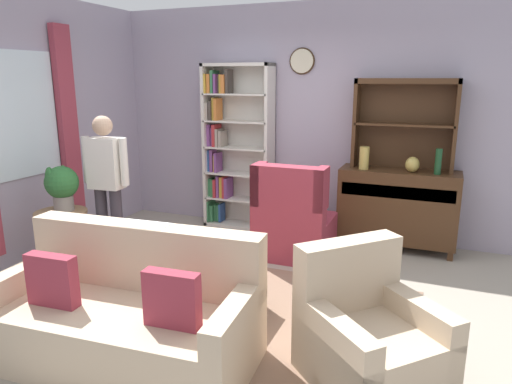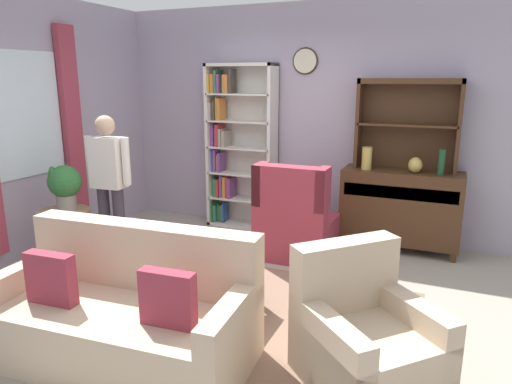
# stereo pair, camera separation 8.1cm
# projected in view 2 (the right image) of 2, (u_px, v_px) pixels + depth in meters

# --- Properties ---
(ground_plane) EXTENTS (5.40, 4.60, 0.02)m
(ground_plane) POSITION_uv_depth(u_px,v_px,m) (237.00, 300.00, 4.17)
(ground_plane) COLOR #9E9384
(wall_back) EXTENTS (5.00, 0.09, 2.80)m
(wall_back) POSITION_uv_depth(u_px,v_px,m) (310.00, 121.00, 5.73)
(wall_back) COLOR #A399AD
(wall_back) RESTS_ON ground_plane
(wall_left) EXTENTS (0.16, 4.20, 2.80)m
(wall_left) POSITION_uv_depth(u_px,v_px,m) (17.00, 130.00, 4.81)
(wall_left) COLOR #A399AD
(wall_left) RESTS_ON ground_plane
(area_rug) EXTENTS (2.68, 2.11, 0.01)m
(area_rug) POSITION_uv_depth(u_px,v_px,m) (243.00, 318.00, 3.82)
(area_rug) COLOR #846651
(area_rug) RESTS_ON ground_plane
(bookshelf) EXTENTS (0.90, 0.30, 2.10)m
(bookshelf) POSITION_uv_depth(u_px,v_px,m) (236.00, 146.00, 6.00)
(bookshelf) COLOR silver
(bookshelf) RESTS_ON ground_plane
(sideboard) EXTENTS (1.30, 0.45, 0.92)m
(sideboard) POSITION_uv_depth(u_px,v_px,m) (400.00, 206.00, 5.26)
(sideboard) COLOR #422816
(sideboard) RESTS_ON ground_plane
(sideboard_hutch) EXTENTS (1.10, 0.26, 1.00)m
(sideboard_hutch) POSITION_uv_depth(u_px,v_px,m) (408.00, 112.00, 5.10)
(sideboard_hutch) COLOR #422816
(sideboard_hutch) RESTS_ON sideboard
(vase_tall) EXTENTS (0.11, 0.11, 0.25)m
(vase_tall) POSITION_uv_depth(u_px,v_px,m) (367.00, 158.00, 5.21)
(vase_tall) COLOR tan
(vase_tall) RESTS_ON sideboard
(vase_round) EXTENTS (0.15, 0.15, 0.17)m
(vase_round) POSITION_uv_depth(u_px,v_px,m) (415.00, 165.00, 5.03)
(vase_round) COLOR tan
(vase_round) RESTS_ON sideboard
(bottle_wine) EXTENTS (0.07, 0.07, 0.28)m
(bottle_wine) POSITION_uv_depth(u_px,v_px,m) (441.00, 162.00, 4.90)
(bottle_wine) COLOR #194223
(bottle_wine) RESTS_ON sideboard
(couch_floral) EXTENTS (1.85, 0.97, 0.90)m
(couch_floral) POSITION_uv_depth(u_px,v_px,m) (125.00, 316.00, 3.24)
(couch_floral) COLOR #C6AD8E
(couch_floral) RESTS_ON ground_plane
(armchair_floral) EXTENTS (1.08, 1.08, 0.88)m
(armchair_floral) POSITION_uv_depth(u_px,v_px,m) (365.00, 340.00, 2.98)
(armchair_floral) COLOR #C6AD8E
(armchair_floral) RESTS_ON ground_plane
(wingback_chair) EXTENTS (0.78, 0.80, 1.05)m
(wingback_chair) POSITION_uv_depth(u_px,v_px,m) (295.00, 223.00, 5.07)
(wingback_chair) COLOR maroon
(wingback_chair) RESTS_ON ground_plane
(plant_stand) EXTENTS (0.52, 0.52, 0.60)m
(plant_stand) POSITION_uv_depth(u_px,v_px,m) (66.00, 231.00, 4.83)
(plant_stand) COLOR #A87F56
(plant_stand) RESTS_ON ground_plane
(potted_plant_large) EXTENTS (0.33, 0.33, 0.46)m
(potted_plant_large) POSITION_uv_depth(u_px,v_px,m) (64.00, 184.00, 4.74)
(potted_plant_large) COLOR gray
(potted_plant_large) RESTS_ON plant_stand
(person_reading) EXTENTS (0.52, 0.22, 1.56)m
(person_reading) POSITION_uv_depth(u_px,v_px,m) (109.00, 179.00, 4.80)
(person_reading) COLOR #38333D
(person_reading) RESTS_ON ground_plane
(coffee_table) EXTENTS (0.80, 0.50, 0.42)m
(coffee_table) POSITION_uv_depth(u_px,v_px,m) (209.00, 271.00, 3.88)
(coffee_table) COLOR #422816
(coffee_table) RESTS_ON ground_plane
(book_stack) EXTENTS (0.21, 0.16, 0.05)m
(book_stack) POSITION_uv_depth(u_px,v_px,m) (194.00, 262.00, 3.83)
(book_stack) COLOR #723F7F
(book_stack) RESTS_ON coffee_table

